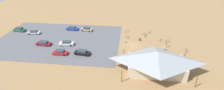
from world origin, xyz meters
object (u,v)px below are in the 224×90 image
(bicycle_silver_yard_front, at_px, (149,32))
(bicycle_red_trailside, at_px, (127,31))
(bike_pavilion, at_px, (157,60))
(car_black_second_row, at_px, (82,52))
(bicycle_orange_mid_cluster, at_px, (187,50))
(bicycle_white_edge_north, at_px, (168,46))
(bicycle_blue_lone_west, at_px, (144,34))
(trash_bin, at_px, (140,39))
(car_silver_end_stall, at_px, (34,32))
(bicycle_black_yard_center, at_px, (161,40))
(car_green_front_row, at_px, (19,29))
(bicycle_green_front_row, at_px, (146,36))
(lot_sign, at_px, (126,44))
(car_white_aisle_side, at_px, (67,43))
(car_blue_near_entry, at_px, (72,28))
(bicycle_yellow_edge_south, at_px, (168,41))
(visitor_at_bikes, at_px, (165,48))
(car_red_mid_lot, at_px, (60,52))
(bicycle_purple_back_row, at_px, (128,37))
(bicycle_teal_near_sign, at_px, (166,43))
(car_tan_inner_stall, at_px, (87,29))
(car_maroon_back_corner, at_px, (44,43))

(bicycle_silver_yard_front, relative_size, bicycle_red_trailside, 1.08)
(bike_pavilion, xyz_separation_m, car_black_second_row, (20.27, -5.72, -2.52))
(bicycle_orange_mid_cluster, bearing_deg, bike_pavilion, 46.09)
(bicycle_white_edge_north, bearing_deg, bicycle_blue_lone_west, -51.10)
(trash_bin, relative_size, car_silver_end_stall, 0.20)
(bicycle_white_edge_north, xyz_separation_m, car_silver_end_stall, (47.14, -4.87, 0.33))
(bicycle_black_yard_center, height_order, car_silver_end_stall, car_silver_end_stall)
(bicycle_white_edge_north, distance_m, car_green_front_row, 54.30)
(bicycle_white_edge_north, relative_size, bicycle_green_front_row, 1.01)
(lot_sign, relative_size, car_white_aisle_side, 0.47)
(car_white_aisle_side, xyz_separation_m, car_blue_near_entry, (2.04, -12.17, -0.03))
(bike_pavilion, bearing_deg, car_blue_near_entry, -38.60)
(bicycle_red_trailside, xyz_separation_m, bicycle_black_yard_center, (-11.65, 6.09, -0.00))
(car_white_aisle_side, distance_m, car_green_front_row, 23.35)
(bicycle_silver_yard_front, relative_size, car_green_front_row, 0.31)
(car_blue_near_entry, bearing_deg, trash_bin, 166.14)
(bicycle_yellow_edge_south, bearing_deg, bicycle_orange_mid_cluster, 127.48)
(bike_pavilion, xyz_separation_m, lot_sign, (7.81, -11.29, -1.87))
(car_green_front_row, xyz_separation_m, car_black_second_row, (-28.20, 13.94, -0.02))
(car_white_aisle_side, relative_size, visitor_at_bikes, 2.77)
(bicycle_silver_yard_front, distance_m, car_green_front_row, 49.11)
(bicycle_black_yard_center, distance_m, car_silver_end_stall, 45.50)
(lot_sign, xyz_separation_m, car_silver_end_stall, (33.90, -6.59, -0.73))
(trash_bin, bearing_deg, car_red_mid_lot, 26.16)
(bicycle_blue_lone_west, relative_size, car_green_front_row, 0.36)
(bicycle_purple_back_row, bearing_deg, bicycle_teal_near_sign, 166.00)
(lot_sign, height_order, bicycle_white_edge_north, lot_sign)
(bike_pavilion, height_order, lot_sign, bike_pavilion)
(bike_pavilion, xyz_separation_m, visitor_at_bikes, (-4.01, -10.67, -2.39))
(car_blue_near_entry, height_order, visitor_at_bikes, visitor_at_bikes)
(car_tan_inner_stall, bearing_deg, bicycle_purple_back_row, 164.60)
(bicycle_yellow_edge_south, height_order, car_tan_inner_stall, car_tan_inner_stall)
(car_maroon_back_corner, relative_size, car_tan_inner_stall, 1.10)
(bicycle_red_trailside, xyz_separation_m, car_silver_end_stall, (33.84, 5.20, 0.31))
(lot_sign, bearing_deg, bicycle_red_trailside, -89.69)
(lot_sign, distance_m, bicycle_purple_back_row, 7.24)
(car_red_mid_lot, distance_m, car_tan_inner_stall, 17.94)
(bicycle_silver_yard_front, height_order, car_white_aisle_side, car_white_aisle_side)
(visitor_at_bikes, bearing_deg, car_red_mid_lot, 10.10)
(bicycle_black_yard_center, relative_size, visitor_at_bikes, 0.78)
(bike_pavilion, distance_m, car_red_mid_lot, 27.39)
(bicycle_red_trailside, relative_size, car_green_front_row, 0.29)
(bicycle_red_trailside, bearing_deg, car_tan_inner_stall, 1.15)
(bike_pavilion, relative_size, car_maroon_back_corner, 3.42)
(bicycle_orange_mid_cluster, height_order, car_blue_near_entry, car_blue_near_entry)
(bike_pavilion, relative_size, bicycle_teal_near_sign, 11.13)
(bicycle_teal_near_sign, xyz_separation_m, car_red_mid_lot, (32.03, 10.08, 0.37))
(bicycle_silver_yard_front, height_order, car_silver_end_stall, car_silver_end_stall)
(bicycle_white_edge_north, relative_size, bicycle_black_yard_center, 1.14)
(trash_bin, xyz_separation_m, car_green_front_row, (45.19, -2.93, 0.32))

